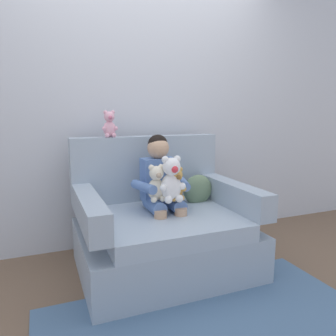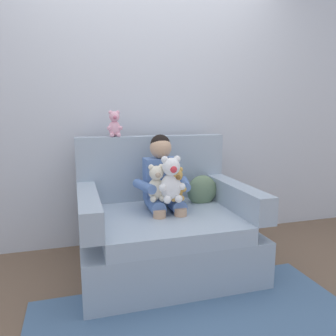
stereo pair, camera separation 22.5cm
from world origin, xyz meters
name	(u,v)px [view 2 (the right image)]	position (x,y,z in m)	size (l,w,h in m)	color
ground_plane	(165,269)	(0.00, 0.00, 0.00)	(8.00, 8.00, 0.00)	brown
back_wall	(144,102)	(0.00, 0.70, 1.30)	(6.00, 0.10, 2.60)	silver
floor_rug	(203,332)	(0.00, -0.78, 0.01)	(1.94, 1.14, 0.01)	slate
armchair	(164,229)	(0.00, 0.05, 0.31)	(1.27, 1.00, 1.01)	#9EADBC
seated_child	(163,183)	(0.01, 0.09, 0.67)	(0.45, 0.39, 0.82)	#597AB7
plush_cream	(156,184)	(-0.08, -0.03, 0.69)	(0.16, 0.13, 0.27)	silver
plush_honey	(176,185)	(0.07, -0.06, 0.68)	(0.15, 0.12, 0.25)	gold
plush_white	(171,180)	(0.02, -0.08, 0.72)	(0.20, 0.16, 0.34)	white
plush_pink_on_backrest	(115,125)	(-0.31, 0.43, 1.11)	(0.13, 0.10, 0.22)	#EAA8BC
throw_pillow	(202,191)	(0.38, 0.19, 0.56)	(0.26, 0.12, 0.26)	slate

